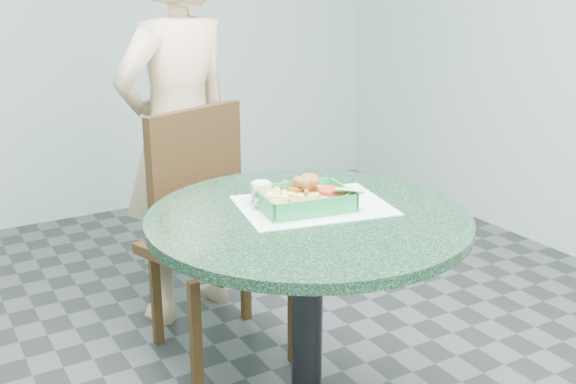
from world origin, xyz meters
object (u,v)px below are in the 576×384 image
dining_chair (210,217)px  sauce_ramekin (259,196)px  crab_sandwich (303,192)px  food_basket (304,209)px  diner_person (178,128)px  cafe_table (308,275)px

dining_chair → sauce_ramekin: size_ratio=15.89×
crab_sandwich → food_basket: bearing=-119.8°
crab_sandwich → dining_chair: bearing=92.6°
diner_person → sauce_ramekin: 0.92m
food_basket → crab_sandwich: crab_sandwich is taller
diner_person → sauce_ramekin: bearing=66.3°
diner_person → dining_chair: bearing=71.2°
diner_person → cafe_table: bearing=72.0°
cafe_table → dining_chair: (0.02, 0.72, -0.05)m
crab_sandwich → sauce_ramekin: (-0.13, 0.03, 0.00)m
dining_chair → food_basket: 0.72m
crab_sandwich → sauce_ramekin: size_ratio=2.09×
diner_person → sauce_ramekin: size_ratio=27.92×
food_basket → crab_sandwich: size_ratio=2.08×
dining_chair → cafe_table: bearing=-111.3°
cafe_table → diner_person: bearing=88.4°
cafe_table → crab_sandwich: crab_sandwich is taller
crab_sandwich → diner_person: bearing=90.9°
cafe_table → diner_person: 1.06m
diner_person → food_basket: bearing=72.6°
dining_chair → crab_sandwich: size_ratio=7.61×
food_basket → sauce_ramekin: sauce_ramekin is taller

